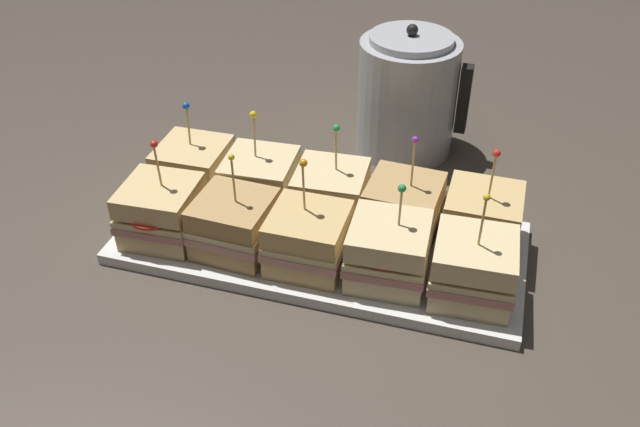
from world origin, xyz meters
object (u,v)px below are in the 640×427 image
(sandwich_back_center, at_px, (332,194))
(sandwich_back_left, at_px, (260,183))
(serving_platter, at_px, (320,243))
(sandwich_front_center, at_px, (308,239))
(sandwich_back_far_left, at_px, (194,170))
(kettle_steel, at_px, (407,95))
(sandwich_front_right, at_px, (388,252))
(sandwich_back_right, at_px, (403,208))
(sandwich_front_far_right, at_px, (473,269))
(sandwich_front_far_left, at_px, (162,212))
(sandwich_back_far_right, at_px, (482,220))
(sandwich_front_left, at_px, (234,225))

(sandwich_back_center, bearing_deg, sandwich_back_left, -178.61)
(sandwich_back_left, bearing_deg, serving_platter, -25.78)
(serving_platter, height_order, sandwich_front_center, sandwich_front_center)
(sandwich_front_center, bearing_deg, sandwich_back_far_left, 152.88)
(kettle_steel, bearing_deg, sandwich_back_center, -103.10)
(sandwich_front_right, height_order, sandwich_back_right, sandwich_back_right)
(sandwich_back_left, bearing_deg, sandwich_front_far_right, -18.36)
(kettle_steel, bearing_deg, sandwich_back_right, -80.04)
(sandwich_front_far_left, distance_m, sandwich_back_center, 0.26)
(sandwich_back_far_left, distance_m, sandwich_back_center, 0.23)
(sandwich_front_center, relative_size, sandwich_back_far_right, 0.99)
(sandwich_front_far_right, height_order, sandwich_back_center, sandwich_front_far_right)
(sandwich_front_center, relative_size, sandwich_back_far_left, 1.03)
(sandwich_front_far_left, height_order, sandwich_back_left, sandwich_back_left)
(sandwich_back_left, relative_size, sandwich_back_far_right, 0.99)
(sandwich_front_center, distance_m, sandwich_back_far_left, 0.26)
(sandwich_front_far_left, xyz_separation_m, kettle_steel, (0.29, 0.39, 0.05))
(sandwich_front_left, bearing_deg, serving_platter, 26.23)
(sandwich_front_left, relative_size, sandwich_front_center, 0.97)
(sandwich_front_far_right, distance_m, sandwich_back_far_right, 0.11)
(sandwich_front_right, distance_m, sandwich_front_far_right, 0.12)
(sandwich_front_left, bearing_deg, sandwich_back_right, 26.02)
(sandwich_front_right, bearing_deg, kettle_steel, 97.15)
(sandwich_front_far_right, height_order, kettle_steel, kettle_steel)
(sandwich_front_left, relative_size, sandwich_back_center, 1.00)
(sandwich_front_right, distance_m, kettle_steel, 0.40)
(sandwich_back_left, height_order, sandwich_back_right, sandwich_back_right)
(sandwich_front_far_left, distance_m, sandwich_back_far_left, 0.12)
(sandwich_back_left, distance_m, kettle_steel, 0.33)
(sandwich_back_left, xyz_separation_m, sandwich_back_right, (0.23, 0.00, -0.00))
(sandwich_front_far_left, distance_m, sandwich_front_center, 0.23)
(sandwich_front_right, xyz_separation_m, sandwich_back_right, (-0.00, 0.11, -0.00))
(sandwich_back_far_right, relative_size, kettle_steel, 0.71)
(serving_platter, xyz_separation_m, sandwich_back_far_right, (0.23, 0.05, 0.05))
(sandwich_back_center, height_order, kettle_steel, kettle_steel)
(sandwich_back_center, xyz_separation_m, sandwich_back_right, (0.11, -0.00, -0.00))
(sandwich_back_far_left, height_order, sandwich_back_center, same)
(sandwich_front_right, distance_m, sandwich_back_far_right, 0.16)
(sandwich_front_right, bearing_deg, serving_platter, 153.70)
(serving_platter, bearing_deg, sandwich_back_far_right, 13.37)
(sandwich_front_far_left, relative_size, kettle_steel, 0.69)
(sandwich_front_far_left, bearing_deg, sandwich_back_right, 18.51)
(sandwich_front_far_left, relative_size, sandwich_front_center, 0.98)
(sandwich_front_far_left, bearing_deg, kettle_steel, 53.17)
(sandwich_front_center, relative_size, kettle_steel, 0.70)
(sandwich_front_far_right, bearing_deg, sandwich_back_far_right, 89.78)
(serving_platter, xyz_separation_m, sandwich_front_left, (-0.11, -0.06, 0.05))
(sandwich_back_center, relative_size, kettle_steel, 0.68)
(sandwich_front_left, distance_m, sandwich_front_center, 0.11)
(sandwich_front_right, relative_size, sandwich_front_far_right, 0.90)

